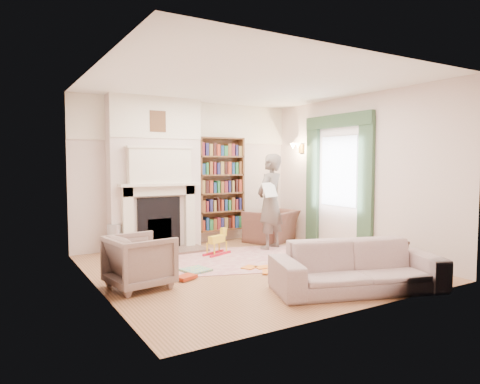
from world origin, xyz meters
TOP-DOWN VIEW (x-y plane):
  - floor at (0.00, 0.00)m, footprint 4.50×4.50m
  - ceiling at (0.00, 0.00)m, footprint 4.50×4.50m
  - wall_back at (0.00, 2.25)m, footprint 4.50×0.00m
  - wall_front at (0.00, -2.25)m, footprint 4.50×0.00m
  - wall_left at (-2.25, 0.00)m, footprint 0.00×4.50m
  - wall_right at (2.25, 0.00)m, footprint 0.00×4.50m
  - fireplace at (-0.75, 2.05)m, footprint 1.70×0.58m
  - bookcase at (0.65, 2.12)m, footprint 1.00×0.24m
  - window at (2.23, 0.40)m, footprint 0.02×0.90m
  - curtain_left at (2.20, -0.30)m, footprint 0.07×0.32m
  - curtain_right at (2.20, 1.10)m, footprint 0.07×0.32m
  - pelmet at (2.19, 0.40)m, footprint 0.09×1.70m
  - wall_sconce at (2.03, 1.50)m, footprint 0.20×0.24m
  - rug at (0.10, 0.55)m, footprint 2.97×2.61m
  - armchair_reading at (1.54, 1.59)m, footprint 1.25×1.19m
  - armchair_left at (-1.77, -0.20)m, footprint 0.86×0.84m
  - sofa at (0.55, -1.72)m, footprint 2.26×1.46m
  - man_reading at (1.09, 0.99)m, footprint 0.76×0.64m
  - newspaper at (0.94, 0.79)m, footprint 0.40×0.25m
  - coffee_table at (1.55, -1.23)m, footprint 0.71×0.47m
  - paraffin_heater at (-1.56, 1.90)m, footprint 0.24×0.24m
  - rocking_horse at (-0.02, 1.00)m, footprint 0.57×0.38m
  - board_game at (-0.81, 0.16)m, footprint 0.44×0.44m
  - game_box_lid at (-1.11, -0.16)m, footprint 0.33×0.28m
  - comic_annuals at (0.15, -0.31)m, footprint 0.70×0.71m

SIDE VIEW (x-z plane):
  - floor at x=0.00m, z-range 0.00..0.00m
  - rug at x=0.10m, z-range 0.00..0.01m
  - comic_annuals at x=0.15m, z-range 0.01..0.03m
  - board_game at x=-0.81m, z-range 0.01..0.04m
  - game_box_lid at x=-1.11m, z-range 0.01..0.06m
  - coffee_table at x=1.55m, z-range 0.00..0.45m
  - rocking_horse at x=-0.02m, z-range 0.00..0.46m
  - paraffin_heater at x=-1.56m, z-range 0.00..0.55m
  - sofa at x=0.55m, z-range 0.00..0.62m
  - armchair_reading at x=1.54m, z-range 0.00..0.64m
  - armchair_left at x=-1.77m, z-range 0.00..0.69m
  - man_reading at x=1.09m, z-range 0.00..1.77m
  - newspaper at x=0.94m, z-range 0.99..1.25m
  - bookcase at x=0.65m, z-range 0.25..2.10m
  - curtain_left at x=2.20m, z-range 0.00..2.40m
  - curtain_right at x=2.20m, z-range 0.00..2.40m
  - fireplace at x=-0.75m, z-range -0.01..2.79m
  - wall_back at x=0.00m, z-range -0.85..3.65m
  - wall_front at x=0.00m, z-range -0.85..3.65m
  - wall_left at x=-2.25m, z-range -0.85..3.65m
  - wall_right at x=2.25m, z-range -0.85..3.65m
  - window at x=2.23m, z-range 0.80..2.10m
  - wall_sconce at x=2.03m, z-range 1.78..2.02m
  - pelmet at x=2.19m, z-range 2.26..2.50m
  - ceiling at x=0.00m, z-range 2.80..2.80m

